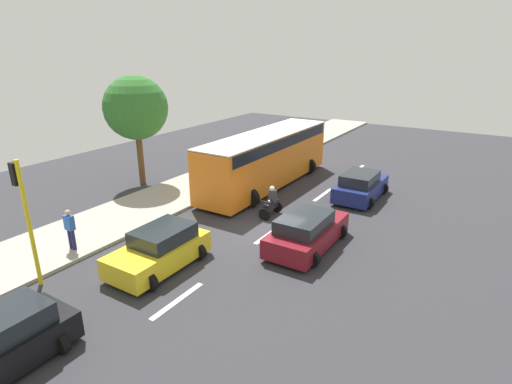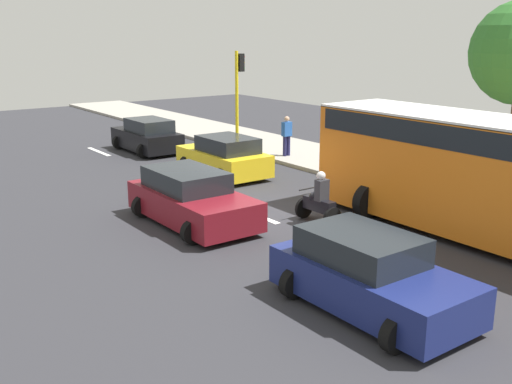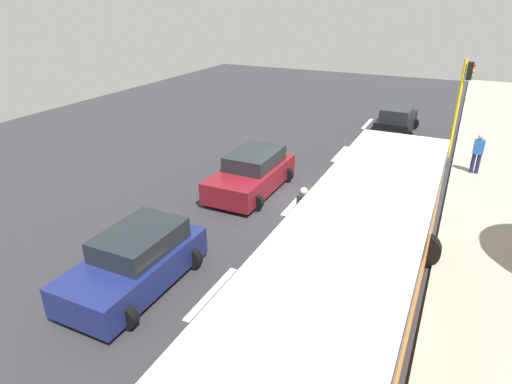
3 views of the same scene
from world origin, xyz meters
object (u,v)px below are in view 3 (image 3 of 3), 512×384
at_px(pedestrian_near_signal, 478,152).
at_px(car_maroon, 252,173).
at_px(motorcycle, 304,212).
at_px(traffic_light_corner, 462,95).
at_px(car_yellow_cab, 378,154).
at_px(car_dark_blue, 136,262).
at_px(city_bus, 358,262).
at_px(car_black, 396,121).

bearing_deg(pedestrian_near_signal, car_maroon, -145.46).
relative_size(car_maroon, motorcycle, 2.88).
bearing_deg(traffic_light_corner, car_yellow_cab, -132.13).
relative_size(car_yellow_cab, pedestrian_near_signal, 2.32).
bearing_deg(car_maroon, motorcycle, -36.32).
bearing_deg(pedestrian_near_signal, car_dark_blue, -122.62).
height_order(city_bus, motorcycle, city_bus).
distance_m(car_yellow_cab, car_maroon, 5.90).
relative_size(car_maroon, traffic_light_corner, 0.98).
height_order(car_maroon, motorcycle, motorcycle).
height_order(motorcycle, pedestrian_near_signal, pedestrian_near_signal).
distance_m(car_yellow_cab, motorcycle, 6.58).
bearing_deg(car_maroon, car_yellow_cab, 47.64).
distance_m(car_dark_blue, car_maroon, 6.83).
xyz_separation_m(car_dark_blue, car_maroon, (0.00, 6.83, 0.00)).
xyz_separation_m(car_maroon, pedestrian_near_signal, (7.81, 5.38, 0.35)).
height_order(car_yellow_cab, city_bus, city_bus).
distance_m(car_maroon, motorcycle, 3.60).
bearing_deg(car_black, traffic_light_corner, -43.57).
relative_size(car_yellow_cab, car_maroon, 0.89).
xyz_separation_m(car_yellow_cab, car_maroon, (-3.98, -4.36, 0.00)).
bearing_deg(car_dark_blue, pedestrian_near_signal, 57.38).
xyz_separation_m(car_dark_blue, traffic_light_corner, (6.79, 14.29, 2.22)).
bearing_deg(city_bus, traffic_light_corner, 84.66).
bearing_deg(car_yellow_cab, car_maroon, -132.36).
relative_size(car_dark_blue, car_maroon, 0.93).
height_order(car_black, motorcycle, motorcycle).
bearing_deg(pedestrian_near_signal, car_black, 129.22).
bearing_deg(car_yellow_cab, car_black, 92.23).
bearing_deg(car_yellow_cab, car_dark_blue, -109.57).
xyz_separation_m(car_maroon, city_bus, (5.51, -6.11, 1.13)).
xyz_separation_m(car_black, city_bus, (1.77, -16.47, 1.14)).
relative_size(city_bus, traffic_light_corner, 2.44).
height_order(car_dark_blue, motorcycle, motorcycle).
xyz_separation_m(car_yellow_cab, city_bus, (1.54, -10.47, 1.14)).
xyz_separation_m(car_yellow_cab, traffic_light_corner, (2.81, 3.11, 2.22)).
relative_size(car_yellow_cab, motorcycle, 2.56).
height_order(city_bus, pedestrian_near_signal, city_bus).
bearing_deg(car_dark_blue, car_maroon, 89.99).
height_order(car_yellow_cab, motorcycle, motorcycle).
relative_size(motorcycle, pedestrian_near_signal, 0.91).
relative_size(car_maroon, pedestrian_near_signal, 2.60).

